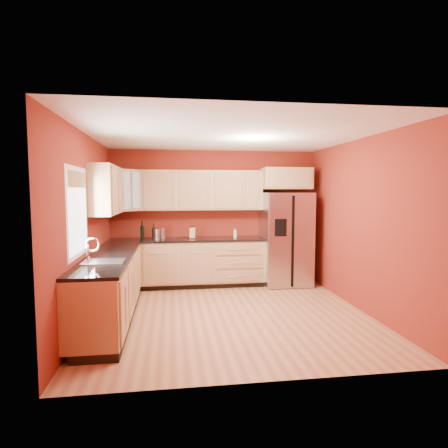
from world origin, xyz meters
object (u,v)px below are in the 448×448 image
Objects in this scene: soap_dispenser at (235,233)px; knife_block at (192,233)px; canister_left at (162,234)px; refrigerator at (286,239)px; wine_bottle_a at (142,230)px.

knife_block is at bearing 179.18° from soap_dispenser.
knife_block is 1.12× the size of soap_dispenser.
knife_block reaches higher than canister_left.
refrigerator is at bearing -2.95° from canister_left.
knife_block reaches higher than soap_dispenser.
canister_left is (-2.36, 0.12, 0.13)m from refrigerator.
soap_dispenser is (1.38, -0.06, -0.01)m from canister_left.
wine_bottle_a reaches higher than soap_dispenser.
soap_dispenser is at bearing -1.12° from wine_bottle_a.
refrigerator reaches higher than soap_dispenser.
refrigerator reaches higher than wine_bottle_a.
refrigerator is 9.22× the size of canister_left.
soap_dispenser is at bearing -2.41° from canister_left.
wine_bottle_a reaches higher than canister_left.
refrigerator is 0.99m from soap_dispenser.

